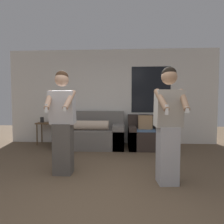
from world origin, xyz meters
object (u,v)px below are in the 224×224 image
at_px(armchair, 145,136).
at_px(side_table, 47,126).
at_px(couch, 91,134).
at_px(person_left, 63,122).
at_px(person_right, 168,124).

relative_size(armchair, side_table, 1.15).
distance_m(couch, armchair, 1.43).
relative_size(couch, person_left, 1.03).
height_order(armchair, side_table, armchair).
xyz_separation_m(side_table, person_left, (1.15, -2.05, 0.36)).
distance_m(side_table, person_left, 2.37).
xyz_separation_m(person_left, person_right, (1.63, -0.26, 0.00)).
relative_size(couch, side_table, 2.27).
height_order(armchair, person_right, person_right).
xyz_separation_m(side_table, person_right, (2.78, -2.31, 0.36)).
bearing_deg(armchair, person_right, -88.84).
bearing_deg(side_table, couch, -10.41).
height_order(side_table, person_right, person_right).
distance_m(armchair, side_table, 2.76).
bearing_deg(side_table, armchair, -5.57).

